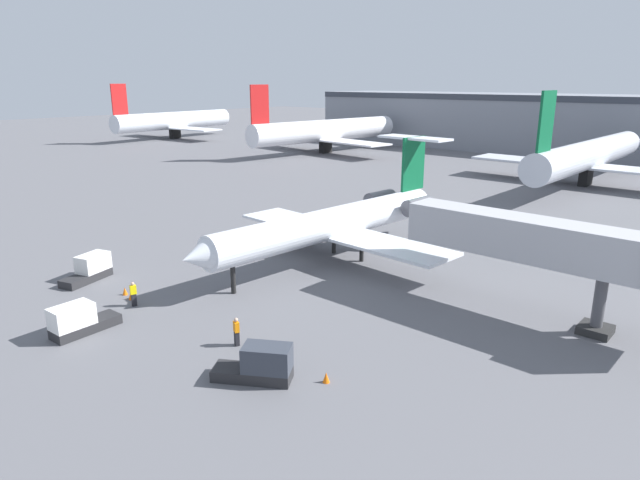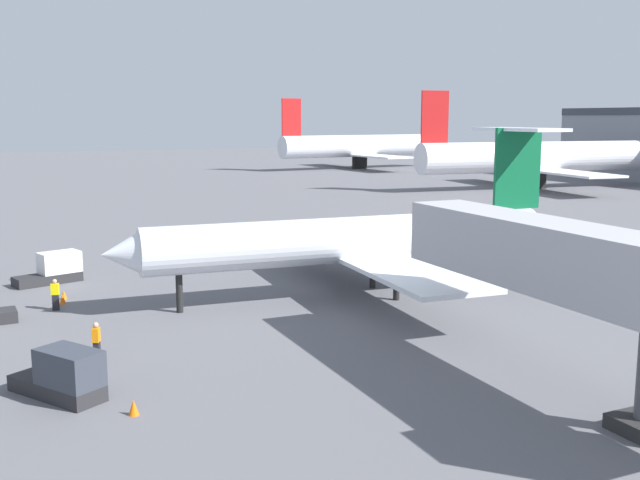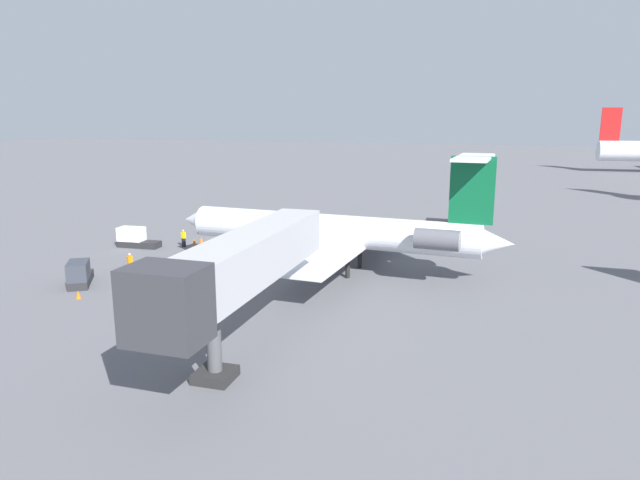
% 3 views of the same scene
% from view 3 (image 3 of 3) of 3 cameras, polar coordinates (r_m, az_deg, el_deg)
% --- Properties ---
extents(ground_plane, '(400.00, 400.00, 0.10)m').
position_cam_3_polar(ground_plane, '(48.46, 1.53, -2.56)').
color(ground_plane, '#5B5B60').
extents(regional_jet, '(21.12, 27.99, 9.54)m').
position_cam_3_polar(regional_jet, '(45.76, 2.18, 0.98)').
color(regional_jet, silver).
rests_on(regional_jet, ground_plane).
extents(jet_bridge, '(17.57, 3.24, 6.63)m').
position_cam_3_polar(jet_bridge, '(29.35, -8.30, -2.67)').
color(jet_bridge, '#ADADB2').
rests_on(jet_bridge, ground_plane).
extents(ground_crew_marshaller, '(0.38, 0.46, 1.69)m').
position_cam_3_polar(ground_crew_marshaller, '(56.30, -13.43, 0.18)').
color(ground_crew_marshaller, black).
rests_on(ground_crew_marshaller, ground_plane).
extents(ground_crew_loader, '(0.47, 0.40, 1.69)m').
position_cam_3_polar(ground_crew_loader, '(48.08, -18.38, -2.21)').
color(ground_crew_loader, black).
rests_on(ground_crew_loader, ground_plane).
extents(baggage_tug_lead, '(4.14, 3.28, 1.90)m').
position_cam_3_polar(baggage_tug_lead, '(46.19, -22.83, -3.18)').
color(baggage_tug_lead, '#262628').
rests_on(baggage_tug_lead, ground_plane).
extents(baggage_tug_trailing, '(2.49, 4.23, 1.90)m').
position_cam_3_polar(baggage_tug_trailing, '(62.13, -9.67, 1.47)').
color(baggage_tug_trailing, '#262628').
rests_on(baggage_tug_trailing, ground_plane).
extents(baggage_tug_spare, '(1.58, 4.06, 1.90)m').
position_cam_3_polar(baggage_tug_spare, '(57.56, -17.94, 0.16)').
color(baggage_tug_spare, '#262628').
rests_on(baggage_tug_spare, ground_plane).
extents(traffic_cone_near, '(0.36, 0.36, 0.55)m').
position_cam_3_polar(traffic_cone_near, '(57.21, -12.41, -0.17)').
color(traffic_cone_near, orange).
rests_on(traffic_cone_near, ground_plane).
extents(traffic_cone_mid, '(0.36, 0.36, 0.55)m').
position_cam_3_polar(traffic_cone_mid, '(58.05, -11.74, 0.04)').
color(traffic_cone_mid, orange).
rests_on(traffic_cone_mid, ground_plane).
extents(traffic_cone_far, '(0.36, 0.36, 0.55)m').
position_cam_3_polar(traffic_cone_far, '(43.18, -22.93, -5.03)').
color(traffic_cone_far, orange).
rests_on(traffic_cone_far, ground_plane).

